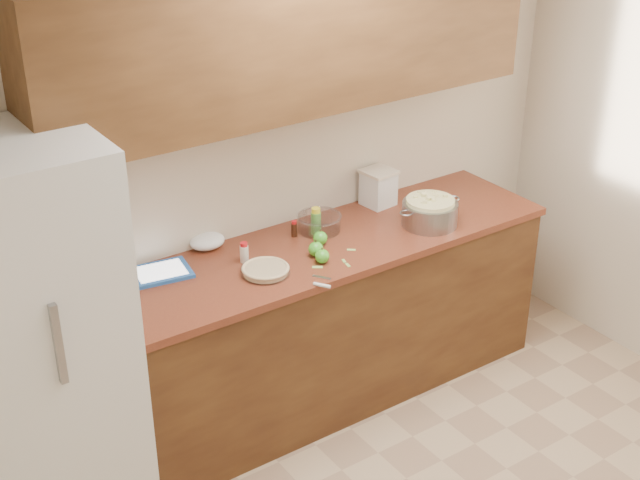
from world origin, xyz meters
TOP-DOWN VIEW (x-y plane):
  - room_shell at (0.00, 0.00)m, footprint 3.60×3.60m
  - counter_run at (0.00, 1.48)m, footprint 2.64×0.68m
  - upper_cabinets at (0.00, 1.63)m, footprint 2.60×0.34m
  - fridge at (-1.44, 1.44)m, footprint 0.70×0.70m
  - pie at (-0.34, 1.38)m, footprint 0.24×0.24m
  - colander at (0.65, 1.34)m, footprint 0.39×0.29m
  - flour_canister at (0.58, 1.70)m, footprint 0.18×0.18m
  - tablet at (-0.76, 1.66)m, footprint 0.31×0.25m
  - paring_knife at (-0.18, 1.13)m, footprint 0.11×0.16m
  - lemon_bottle at (0.10, 1.60)m, footprint 0.05×0.05m
  - cinnamon_shaker at (-0.36, 1.54)m, footprint 0.04×0.04m
  - vanilla_bottle at (-0.01, 1.63)m, footprint 0.03×0.03m
  - mixing_bowl at (0.13, 1.62)m, footprint 0.24×0.24m
  - paper_towel at (-0.44, 1.77)m, footprint 0.21×0.18m
  - apple_left at (-0.04, 1.39)m, footprint 0.08×0.08m
  - apple_center at (0.05, 1.48)m, footprint 0.07×0.07m
  - apple_front at (-0.06, 1.32)m, footprint 0.07×0.07m
  - peel_a at (0.03, 1.22)m, footprint 0.02×0.04m
  - peel_b at (0.04, 1.27)m, footprint 0.03×0.04m
  - peel_c at (-0.10, 1.29)m, footprint 0.05×0.05m
  - peel_d at (0.14, 1.34)m, footprint 0.04×0.04m

SIDE VIEW (x-z plane):
  - counter_run at x=0.00m, z-range 0.00..0.92m
  - fridge at x=-1.44m, z-range 0.00..1.80m
  - peel_a at x=0.03m, z-range 0.92..0.92m
  - peel_b at x=0.04m, z-range 0.92..0.92m
  - peel_c at x=-0.10m, z-range 0.92..0.92m
  - peel_d at x=0.14m, z-range 0.92..0.92m
  - paring_knife at x=-0.18m, z-range 0.92..0.94m
  - tablet at x=-0.76m, z-range 0.92..0.94m
  - pie at x=-0.34m, z-range 0.92..0.96m
  - apple_front at x=-0.06m, z-range 0.91..1.00m
  - apple_center at x=0.05m, z-range 0.91..1.00m
  - paper_towel at x=-0.44m, z-range 0.92..1.00m
  - apple_left at x=-0.04m, z-range 0.91..1.00m
  - vanilla_bottle at x=-0.01m, z-range 0.92..1.01m
  - mixing_bowl at x=0.13m, z-range 0.92..1.01m
  - cinnamon_shaker at x=-0.36m, z-range 0.92..1.02m
  - lemon_bottle at x=0.10m, z-range 0.92..1.06m
  - colander at x=0.65m, z-range 0.92..1.06m
  - flour_canister at x=0.58m, z-range 0.92..1.13m
  - room_shell at x=0.00m, z-range -0.50..3.10m
  - upper_cabinets at x=0.00m, z-range 1.60..2.30m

